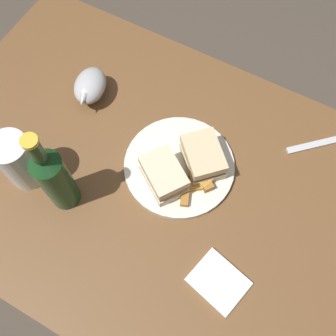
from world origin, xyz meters
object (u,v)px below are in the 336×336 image
sandwich_half_left (164,175)px  pint_glass (20,163)px  cider_bottle (54,178)px  fork (322,143)px  gravy_boat (90,86)px  napkin (218,282)px  sandwich_half_right (203,157)px  plate (179,166)px

sandwich_half_left → pint_glass: bearing=24.6°
sandwich_half_left → cider_bottle: bearing=37.1°
pint_glass → fork: bearing=-144.8°
sandwich_half_left → gravy_boat: bearing=-23.9°
napkin → gravy_boat: bearing=-28.6°
sandwich_half_right → gravy_boat: bearing=-7.1°
sandwich_half_left → napkin: bearing=145.7°
plate → cider_bottle: cider_bottle is taller
plate → fork: plate is taller
napkin → fork: 0.42m
sandwich_half_right → gravy_boat: 0.33m
plate → sandwich_half_left: sandwich_half_left is taller
fork → plate: bearing=175.9°
sandwich_half_right → napkin: (-0.15, 0.22, -0.04)m
gravy_boat → fork: gravy_boat is taller
plate → sandwich_half_left: 0.07m
cider_bottle → sandwich_half_right: bearing=-137.3°
plate → gravy_boat: gravy_boat is taller
sandwich_half_left → pint_glass: 0.32m
sandwich_half_left → cider_bottle: cider_bottle is taller
plate → napkin: 0.27m
plate → sandwich_half_right: size_ratio=1.98×
pint_glass → cider_bottle: (-0.11, 0.00, 0.05)m
sandwich_half_left → gravy_boat: size_ratio=1.00×
fork → sandwich_half_left: bearing=-179.3°
plate → fork: size_ratio=1.43×
pint_glass → fork: 0.70m
gravy_boat → sandwich_half_right: bearing=172.9°
sandwich_half_left → cider_bottle: (0.18, 0.13, 0.06)m
sandwich_half_left → cider_bottle: 0.23m
plate → sandwich_half_right: (-0.04, -0.03, 0.04)m
sandwich_half_right → gravy_boat: sandwich_half_right is taller
sandwich_half_left → fork: size_ratio=0.71×
sandwich_half_left → napkin: (-0.20, 0.14, -0.04)m
sandwich_half_left → sandwich_half_right: size_ratio=0.98×
cider_bottle → pint_glass: bearing=-1.8°
cider_bottle → fork: bearing=-138.7°
napkin → fork: napkin is taller
plate → fork: 0.35m
sandwich_half_right → cider_bottle: bearing=42.7°
cider_bottle → napkin: size_ratio=2.45×
sandwich_half_left → gravy_boat: 0.30m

